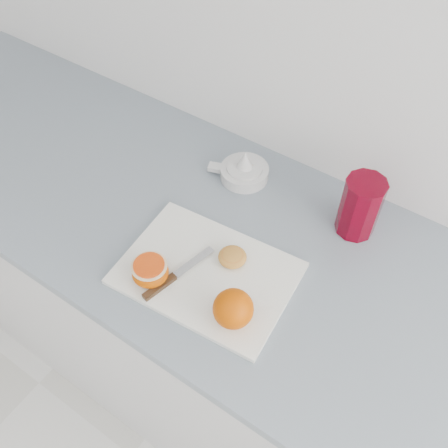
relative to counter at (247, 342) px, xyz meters
The scene contains 8 objects.
counter is the anchor object (origin of this frame).
cutting_board 0.47m from the counter, 112.05° to the right, with size 0.35×0.25×0.01m, color white.
whole_orange 0.53m from the counter, 71.05° to the right, with size 0.08×0.08×0.08m.
half_orange 0.53m from the counter, 124.55° to the right, with size 0.08×0.08×0.05m.
squeezed_shell 0.47m from the counter, 106.45° to the right, with size 0.06×0.06×0.03m.
paring_knife 0.51m from the counter, 117.70° to the right, with size 0.06×0.18×0.01m.
citrus_juicer 0.52m from the counter, 128.88° to the left, with size 0.15×0.12×0.08m.
red_tumbler 0.56m from the counter, 48.83° to the left, with size 0.09×0.09×0.15m.
Camera 1 is at (0.52, 1.12, 1.76)m, focal length 40.00 mm.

